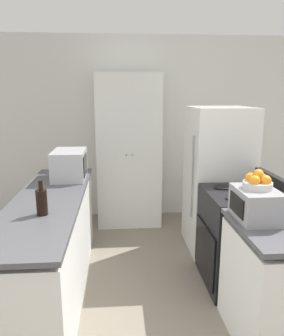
# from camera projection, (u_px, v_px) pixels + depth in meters

# --- Properties ---
(wall_back) EXTENTS (7.00, 0.06, 2.60)m
(wall_back) POSITION_uv_depth(u_px,v_px,m) (134.00, 129.00, 4.77)
(wall_back) COLOR silver
(wall_back) RESTS_ON ground_plane
(counter_left) EXTENTS (0.60, 2.28, 0.91)m
(counter_left) POSITION_uv_depth(u_px,v_px,m) (51.00, 247.00, 2.98)
(counter_left) COLOR silver
(counter_left) RESTS_ON ground_plane
(counter_right) EXTENTS (0.60, 0.78, 0.91)m
(counter_right) POSITION_uv_depth(u_px,v_px,m) (275.00, 287.00, 2.37)
(counter_right) COLOR silver
(counter_right) RESTS_ON ground_plane
(pantry_cabinet) EXTENTS (0.86, 0.58, 2.07)m
(pantry_cabinet) POSITION_uv_depth(u_px,v_px,m) (129.00, 151.00, 4.51)
(pantry_cabinet) COLOR silver
(pantry_cabinet) RESTS_ON ground_plane
(stove) EXTENTS (0.66, 0.73, 1.07)m
(stove) POSITION_uv_depth(u_px,v_px,m) (239.00, 238.00, 3.12)
(stove) COLOR black
(stove) RESTS_ON ground_plane
(refrigerator) EXTENTS (0.69, 0.75, 1.66)m
(refrigerator) POSITION_uv_depth(u_px,v_px,m) (217.00, 179.00, 3.80)
(refrigerator) COLOR white
(refrigerator) RESTS_ON ground_plane
(microwave) EXTENTS (0.34, 0.51, 0.30)m
(microwave) POSITION_uv_depth(u_px,v_px,m) (70.00, 164.00, 3.51)
(microwave) COLOR #B2B2B7
(microwave) RESTS_ON counter_left
(wine_bottle) EXTENTS (0.08, 0.08, 0.27)m
(wine_bottle) POSITION_uv_depth(u_px,v_px,m) (42.00, 201.00, 2.46)
(wine_bottle) COLOR black
(wine_bottle) RESTS_ON counter_left
(toaster_oven) EXTENTS (0.29, 0.38, 0.23)m
(toaster_oven) POSITION_uv_depth(u_px,v_px,m) (256.00, 204.00, 2.37)
(toaster_oven) COLOR #939399
(toaster_oven) RESTS_ON counter_right
(fruit_bowl) EXTENTS (0.21, 0.21, 0.14)m
(fruit_bowl) POSITION_uv_depth(u_px,v_px,m) (258.00, 182.00, 2.35)
(fruit_bowl) COLOR silver
(fruit_bowl) RESTS_ON toaster_oven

